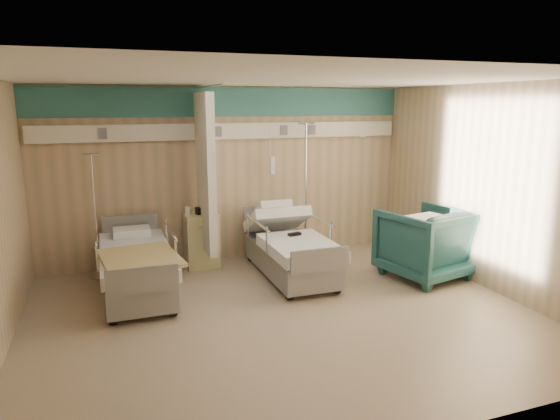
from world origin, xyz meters
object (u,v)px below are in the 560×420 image
(visitor_armchair, at_px, (425,243))
(iv_stand_right, at_px, (305,232))
(iv_stand_left, at_px, (98,252))
(bed_left, at_px, (137,272))
(bed_right, at_px, (290,256))
(bedside_cabinet, at_px, (202,240))

(visitor_armchair, height_order, iv_stand_right, iv_stand_right)
(iv_stand_left, bearing_deg, bed_left, -62.41)
(bed_right, bearing_deg, bed_left, 180.00)
(bedside_cabinet, height_order, visitor_armchair, visitor_armchair)
(visitor_armchair, bearing_deg, iv_stand_right, -59.69)
(bed_left, distance_m, iv_stand_right, 2.83)
(bedside_cabinet, relative_size, visitor_armchair, 0.75)
(bedside_cabinet, bearing_deg, bed_left, -139.40)
(bed_left, relative_size, iv_stand_right, 0.96)
(bed_left, height_order, visitor_armchair, visitor_armchair)
(iv_stand_left, bearing_deg, bedside_cabinet, -0.70)
(iv_stand_right, bearing_deg, bedside_cabinet, 173.84)
(iv_stand_right, bearing_deg, bed_right, -126.58)
(bed_right, height_order, bed_left, same)
(bedside_cabinet, height_order, iv_stand_left, iv_stand_left)
(bed_right, xyz_separation_m, bed_left, (-2.20, 0.00, 0.00))
(bed_left, height_order, bedside_cabinet, bedside_cabinet)
(bed_left, height_order, iv_stand_right, iv_stand_right)
(bed_right, distance_m, bed_left, 2.20)
(bed_left, xyz_separation_m, bedside_cabinet, (1.05, 0.90, 0.11))
(iv_stand_right, height_order, iv_stand_left, iv_stand_right)
(bed_left, xyz_separation_m, iv_stand_right, (2.73, 0.72, 0.14))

